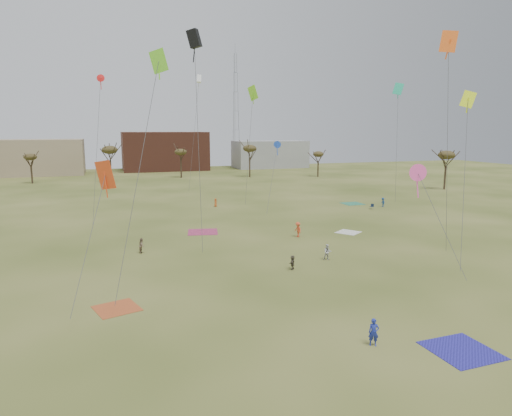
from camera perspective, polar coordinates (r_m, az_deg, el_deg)
name	(u,v)px	position (r m, az deg, el deg)	size (l,w,h in m)	color
ground	(310,313)	(32.96, 6.73, -12.90)	(260.00, 260.00, 0.00)	#394816
flyer_near_right	(374,332)	(28.75, 14.55, -14.86)	(0.61, 0.40, 1.67)	#212E98
spectator_fore_b	(142,246)	(48.92, -14.13, -4.59)	(0.76, 0.59, 1.56)	#7E6750
spectator_fore_c	(292,262)	(42.08, 4.60, -6.82)	(1.25, 0.40, 1.34)	brown
flyer_mid_b	(298,229)	(54.62, 5.27, -2.70)	(1.17, 0.67, 1.81)	#E1502A
spectator_mid_e	(328,252)	(45.46, 8.96, -5.49)	(0.77, 0.60, 1.58)	silver
flyer_far_b	(216,202)	(76.03, -5.10, 0.69)	(0.69, 0.45, 1.42)	#C65821
flyer_far_c	(383,202)	(78.64, 15.63, 0.71)	(0.98, 0.56, 1.52)	navy
blanket_red	(117,308)	(34.89, -17.07, -11.96)	(2.90, 2.90, 0.03)	#C15326
blanket_blue	(462,351)	(30.14, 24.39, -15.99)	(3.59, 3.59, 0.03)	#27249C
blanket_cream	(348,232)	(58.10, 11.51, -3.01)	(2.61, 2.61, 0.03)	white
blanket_plum	(203,232)	(57.51, -6.70, -3.01)	(3.67, 3.67, 0.03)	#A8335C
blanket_olive	(352,204)	(80.64, 12.00, 0.53)	(3.37, 3.37, 0.03)	#2F8360
camp_chair_right	(372,208)	(75.84, 14.32, 0.06)	(0.73, 0.71, 0.87)	#142037
kites_aloft	(222,84)	(59.11, -4.34, 15.24)	(63.52, 63.67, 22.34)	#D14218
tree_line	(152,155)	(107.24, -12.89, 6.56)	(117.44, 49.32, 8.91)	#3A2B1E
building_tan	(23,157)	(144.37, -27.15, 5.67)	(32.00, 14.00, 10.00)	#937F60
building_brick	(165,151)	(148.73, -11.39, 7.02)	(26.00, 16.00, 12.00)	brown
building_grey	(270,154)	(155.07, 1.75, 6.76)	(24.00, 12.00, 9.00)	gray
radio_tower	(236,110)	(158.58, -2.58, 12.14)	(1.51, 1.72, 41.00)	#9EA3A8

